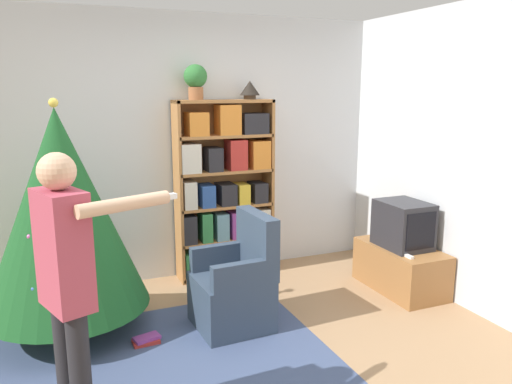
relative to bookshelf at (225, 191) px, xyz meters
The scene contains 14 objects.
ground_plane 2.05m from the bookshelf, 102.65° to the right, with size 14.00×14.00×0.00m, color #9E7A56.
wall_back 0.62m from the bookshelf, 152.02° to the left, with size 8.00×0.10×2.60m.
wall_right 2.53m from the bookshelf, 46.28° to the right, with size 0.10×8.00×2.60m.
area_rug 2.05m from the bookshelf, 120.61° to the right, with size 2.32×2.03×0.01m.
bookshelf is the anchor object (origin of this frame).
tv_stand 1.86m from the bookshelf, 35.57° to the right, with size 0.48×0.89×0.42m.
television 1.75m from the bookshelf, 35.64° to the right, with size 0.39×0.49×0.43m.
game_remote 1.85m from the bookshelf, 45.20° to the right, with size 0.04×0.12×0.02m.
christmas_tree 1.69m from the bookshelf, 155.37° to the right, with size 1.23×1.23×1.82m.
armchair 1.27m from the bookshelf, 104.70° to the right, with size 0.60×0.59×0.92m.
standing_person 2.60m from the bookshelf, 126.58° to the right, with size 0.72×0.44×1.59m.
potted_plant 1.12m from the bookshelf, behind, with size 0.22×0.22×0.33m.
table_lamp 1.04m from the bookshelf, ahead, with size 0.20×0.20×0.18m.
book_pile_near_tree 1.74m from the bookshelf, 132.30° to the right, with size 0.21×0.15×0.05m.
Camera 1 is at (-1.17, -2.83, 1.90)m, focal length 35.00 mm.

